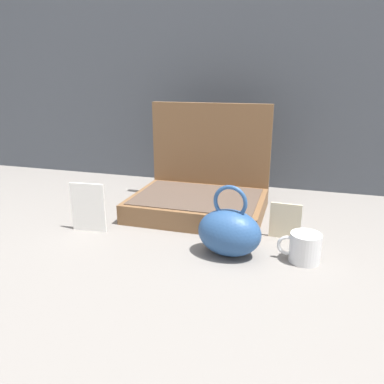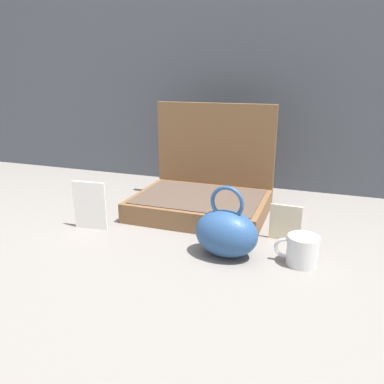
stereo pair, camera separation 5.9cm
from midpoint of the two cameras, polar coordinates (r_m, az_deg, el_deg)
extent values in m
plane|color=slate|center=(1.22, -0.12, -5.73)|extent=(6.00, 6.00, 0.00)
cube|color=#474C54|center=(1.70, 6.08, 24.84)|extent=(3.20, 0.06, 1.40)
cube|color=brown|center=(1.33, -0.45, -2.17)|extent=(0.47, 0.34, 0.07)
cube|color=#4C3D33|center=(1.32, -0.45, -0.70)|extent=(0.43, 0.30, 0.00)
cube|color=brown|center=(1.45, 1.63, 6.02)|extent=(0.47, 0.02, 0.38)
ellipsoid|color=#284C7F|center=(1.03, 4.13, -6.31)|extent=(0.19, 0.14, 0.13)
torus|color=#284C7F|center=(1.00, 4.24, -1.59)|extent=(0.10, 0.02, 0.10)
cylinder|color=silver|center=(1.04, 15.52, -8.30)|extent=(0.08, 0.08, 0.08)
torus|color=silver|center=(1.04, 12.96, -8.07)|extent=(0.06, 0.01, 0.06)
cube|color=white|center=(1.23, -17.11, -2.31)|extent=(0.11, 0.02, 0.16)
cube|color=beige|center=(1.16, 12.78, -4.41)|extent=(0.09, 0.01, 0.11)
camera|label=1|loc=(0.03, -91.46, -0.46)|focal=34.51mm
camera|label=2|loc=(0.03, 88.54, 0.46)|focal=34.51mm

